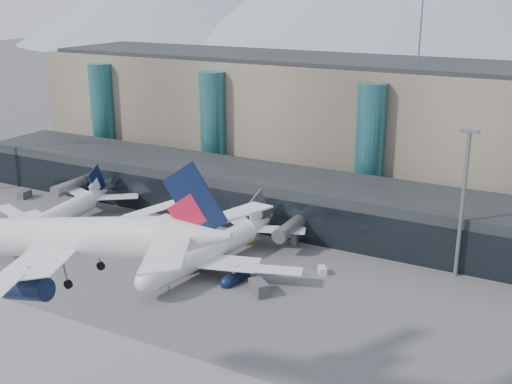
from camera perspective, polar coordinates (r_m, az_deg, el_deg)
ground at (r=87.87m, az=-10.21°, el=-15.08°), size 900.00×900.00×0.00m
concourse at (r=130.91m, az=5.47°, el=-1.14°), size 170.00×27.00×10.00m
terminal_main at (r=166.71m, az=2.05°, el=6.78°), size 130.00×30.00×31.00m
teal_towers at (r=148.65m, az=2.74°, el=4.84°), size 116.40×19.40×46.00m
lightmast_mid at (r=111.03m, az=17.95°, el=-0.32°), size 3.00×1.20×25.60m
hero_jet at (r=64.41m, az=-14.24°, el=-3.22°), size 34.46×35.54×11.44m
jet_parked_left at (r=135.65m, az=-16.82°, el=-1.41°), size 35.94×36.03×11.68m
jet_parked_mid at (r=113.67m, az=-3.51°, el=-4.34°), size 36.87×36.83×11.97m
veh_a at (r=139.58m, az=-20.66°, el=-2.79°), size 3.59×2.37×1.88m
veh_b at (r=124.04m, az=-0.70°, el=-4.22°), size 2.60×3.13×1.55m
veh_c at (r=104.22m, az=0.27°, el=-8.51°), size 4.40×4.03×2.19m
veh_f at (r=159.51m, az=-19.87°, el=-0.19°), size 2.20×3.49×1.82m
veh_g at (r=111.96m, az=5.92°, el=-6.94°), size 2.21×2.43×1.23m
veh_h at (r=112.47m, az=-7.61°, el=-6.64°), size 4.25×3.15×2.10m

